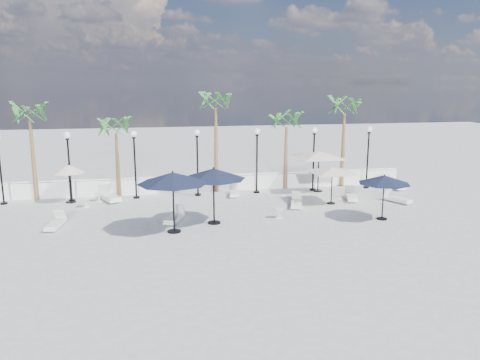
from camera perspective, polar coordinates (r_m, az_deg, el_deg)
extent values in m
plane|color=#9B9A96|center=(21.09, -3.31, -5.98)|extent=(100.00, 100.00, 0.00)
cube|color=silver|center=(28.18, -5.37, -0.52)|extent=(26.00, 0.30, 0.90)
cube|color=silver|center=(28.07, -5.39, 0.52)|extent=(26.00, 0.12, 0.08)
cylinder|color=black|center=(28.29, -26.82, -2.54)|extent=(0.36, 0.36, 0.10)
cylinder|color=black|center=(27.96, -27.14, 0.84)|extent=(0.10, 0.10, 3.50)
cylinder|color=black|center=(27.52, -19.80, -2.33)|extent=(0.36, 0.36, 0.10)
cylinder|color=black|center=(27.18, -20.05, 1.15)|extent=(0.10, 0.10, 3.50)
cylinder|color=black|center=(26.94, -20.31, 4.70)|extent=(0.18, 0.18, 0.10)
sphere|color=white|center=(26.92, -20.34, 5.15)|extent=(0.36, 0.36, 0.36)
cylinder|color=black|center=(27.19, -12.50, -2.07)|extent=(0.36, 0.36, 0.10)
cylinder|color=black|center=(26.84, -12.66, 1.45)|extent=(0.10, 0.10, 3.50)
cylinder|color=black|center=(26.60, -12.83, 5.06)|extent=(0.18, 0.18, 0.10)
sphere|color=white|center=(26.57, -12.85, 5.51)|extent=(0.36, 0.36, 0.36)
cylinder|color=black|center=(27.30, -5.14, -1.78)|extent=(0.36, 0.36, 0.10)
cylinder|color=black|center=(26.95, -5.21, 1.74)|extent=(0.10, 0.10, 3.50)
cylinder|color=black|center=(26.71, -5.27, 5.33)|extent=(0.18, 0.18, 0.10)
sphere|color=white|center=(26.69, -5.28, 5.78)|extent=(0.36, 0.36, 0.36)
cylinder|color=black|center=(27.85, 2.04, -1.46)|extent=(0.36, 0.36, 0.10)
cylinder|color=black|center=(27.51, 2.07, 1.98)|extent=(0.10, 0.10, 3.50)
cylinder|color=black|center=(27.28, 2.09, 5.50)|extent=(0.18, 0.18, 0.10)
sphere|color=white|center=(27.26, 2.10, 5.94)|extent=(0.36, 0.36, 0.36)
cylinder|color=black|center=(28.83, 8.84, -1.15)|extent=(0.36, 0.36, 0.10)
cylinder|color=black|center=(28.50, 8.94, 2.19)|extent=(0.10, 0.10, 3.50)
cylinder|color=black|center=(28.27, 9.05, 5.59)|extent=(0.18, 0.18, 0.10)
sphere|color=white|center=(28.25, 9.07, 6.01)|extent=(0.36, 0.36, 0.36)
cylinder|color=black|center=(30.18, 15.11, -0.84)|extent=(0.36, 0.36, 0.10)
cylinder|color=black|center=(29.86, 15.28, 2.35)|extent=(0.10, 0.10, 3.50)
cylinder|color=black|center=(29.64, 15.46, 5.59)|extent=(0.18, 0.18, 0.10)
sphere|color=white|center=(29.62, 15.48, 5.99)|extent=(0.36, 0.36, 0.36)
cone|color=brown|center=(28.27, -23.87, 2.17)|extent=(0.28, 0.28, 4.40)
cone|color=brown|center=(27.67, -14.69, 1.76)|extent=(0.28, 0.28, 3.60)
cone|color=brown|center=(27.76, -2.94, 3.63)|extent=(0.28, 0.28, 5.00)
cone|color=brown|center=(28.76, 5.60, 2.66)|extent=(0.28, 0.28, 3.80)
cone|color=brown|center=(29.96, 12.43, 3.58)|extent=(0.28, 0.28, 4.60)
cube|color=silver|center=(22.73, -21.56, -5.16)|extent=(0.76, 1.64, 0.09)
cube|color=silver|center=(22.51, -21.75, -5.08)|extent=(0.65, 1.13, 0.09)
cube|color=silver|center=(23.22, -21.11, -3.96)|extent=(0.55, 0.44, 0.49)
cube|color=silver|center=(26.95, -15.59, -2.10)|extent=(1.46, 2.14, 0.11)
cube|color=silver|center=(26.67, -15.40, -1.96)|extent=(1.15, 1.52, 0.11)
cube|color=silver|center=(27.62, -16.22, -0.93)|extent=(0.78, 0.70, 0.64)
cube|color=silver|center=(22.32, -8.01, -4.71)|extent=(1.12, 1.74, 0.09)
cube|color=silver|center=(22.09, -8.20, -4.63)|extent=(0.89, 1.23, 0.09)
cube|color=silver|center=(22.84, -7.50, -3.45)|extent=(0.63, 0.55, 0.52)
cube|color=silver|center=(24.91, 6.88, -2.94)|extent=(1.06, 1.75, 0.09)
cube|color=silver|center=(24.66, 6.87, -2.85)|extent=(0.85, 1.23, 0.09)
cube|color=silver|center=(25.48, 6.93, -1.84)|extent=(0.62, 0.54, 0.52)
cube|color=silver|center=(27.12, -0.72, -1.64)|extent=(0.78, 1.71, 0.09)
cube|color=silver|center=(26.88, -0.71, -1.55)|extent=(0.67, 1.18, 0.09)
cube|color=silver|center=(27.70, -0.78, -0.65)|extent=(0.57, 0.46, 0.52)
cube|color=silver|center=(27.03, 18.62, -2.31)|extent=(1.20, 1.74, 0.09)
cube|color=silver|center=(26.88, 19.02, -2.20)|extent=(0.94, 1.23, 0.09)
cube|color=silver|center=(27.34, 17.53, -1.38)|extent=(0.64, 0.57, 0.52)
cube|color=silver|center=(30.46, 18.02, -0.69)|extent=(1.01, 1.98, 0.10)
cube|color=silver|center=(30.25, 18.34, -0.58)|extent=(0.84, 1.37, 0.10)
cube|color=silver|center=(30.96, 17.14, 0.27)|extent=(0.67, 0.56, 0.59)
cube|color=silver|center=(26.85, 13.42, -2.09)|extent=(1.05, 1.80, 0.09)
cube|color=silver|center=(26.61, 13.49, -2.00)|extent=(0.85, 1.26, 0.09)
cube|color=silver|center=(27.44, 13.28, -1.06)|extent=(0.63, 0.55, 0.53)
cylinder|color=silver|center=(27.04, -16.75, -2.45)|extent=(0.36, 0.36, 0.03)
cylinder|color=silver|center=(26.99, -16.78, -2.03)|extent=(0.05, 0.05, 0.44)
cylinder|color=silver|center=(26.94, -16.81, -1.56)|extent=(0.47, 0.47, 0.03)
cylinder|color=silver|center=(25.93, -18.24, -3.15)|extent=(0.37, 0.37, 0.03)
cylinder|color=silver|center=(25.88, -18.27, -2.70)|extent=(0.06, 0.06, 0.44)
cylinder|color=silver|center=(25.82, -18.31, -2.21)|extent=(0.48, 0.48, 0.03)
cylinder|color=silver|center=(22.80, 4.75, -4.59)|extent=(0.37, 0.37, 0.03)
cylinder|color=silver|center=(22.74, 4.76, -4.09)|extent=(0.06, 0.06, 0.45)
cylinder|color=silver|center=(22.68, 4.77, -3.52)|extent=(0.49, 0.49, 0.03)
cylinder|color=black|center=(20.84, -8.01, -6.20)|extent=(0.60, 0.60, 0.06)
cylinder|color=black|center=(20.49, -8.11, -2.81)|extent=(0.07, 0.07, 2.61)
cone|color=black|center=(20.24, -8.20, 0.25)|extent=(3.09, 3.09, 0.48)
sphere|color=black|center=(20.19, -8.22, 0.99)|extent=(0.09, 0.09, 0.09)
cylinder|color=black|center=(21.91, -3.17, -5.21)|extent=(0.59, 0.59, 0.06)
cylinder|color=black|center=(21.58, -3.21, -2.05)|extent=(0.07, 0.07, 2.55)
cone|color=black|center=(21.35, -3.24, 0.78)|extent=(2.97, 2.97, 0.48)
sphere|color=black|center=(21.30, -3.25, 1.48)|extent=(0.08, 0.08, 0.08)
cylinder|color=black|center=(23.51, 16.90, -4.54)|extent=(0.49, 0.49, 0.05)
cylinder|color=black|center=(23.25, 17.05, -2.10)|extent=(0.06, 0.06, 2.11)
cone|color=black|center=(23.06, 17.18, 0.07)|extent=(2.46, 2.46, 0.40)
sphere|color=black|center=(23.02, 17.22, 0.60)|extent=(0.07, 0.07, 0.07)
cylinder|color=black|center=(25.84, 11.04, -2.79)|extent=(0.45, 0.45, 0.05)
cylinder|color=black|center=(25.62, 11.12, -0.69)|extent=(0.06, 0.06, 1.99)
pyramid|color=beige|center=(25.42, 11.21, 1.55)|extent=(4.41, 4.41, 0.30)
cylinder|color=black|center=(28.63, 9.45, -1.29)|extent=(0.55, 0.55, 0.06)
cylinder|color=black|center=(28.39, 9.53, 1.00)|extent=(0.07, 0.07, 2.40)
pyramid|color=beige|center=(28.19, 9.61, 3.45)|extent=(5.21, 5.21, 0.37)
cylinder|color=black|center=(27.24, -19.91, -2.52)|extent=(0.55, 0.55, 0.06)
cylinder|color=black|center=(27.03, -20.06, -0.48)|extent=(0.07, 0.07, 2.04)
cone|color=beige|center=(26.87, -20.19, 1.28)|extent=(1.75, 1.75, 0.44)
sphere|color=black|center=(26.83, -20.22, 1.79)|extent=(0.08, 0.08, 0.08)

